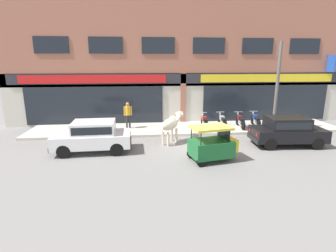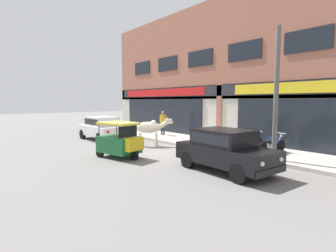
{
  "view_description": "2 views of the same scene",
  "coord_description": "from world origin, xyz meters",
  "px_view_note": "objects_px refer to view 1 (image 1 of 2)",
  "views": [
    {
      "loc": [
        -2.68,
        -11.93,
        4.15
      ],
      "look_at": [
        -1.43,
        1.0,
        0.93
      ],
      "focal_mm": 28.0,
      "sensor_mm": 36.0,
      "label": 1
    },
    {
      "loc": [
        10.11,
        -7.1,
        2.45
      ],
      "look_at": [
        0.35,
        1.0,
        1.22
      ],
      "focal_mm": 28.0,
      "sensor_mm": 36.0,
      "label": 2
    }
  ],
  "objects_px": {
    "car_0": "(93,135)",
    "car_1": "(287,130)",
    "auto_rickshaw": "(213,146)",
    "motorcycle_1": "(222,121)",
    "cow": "(171,124)",
    "motorcycle_2": "(240,121)",
    "utility_pole": "(277,87)",
    "motorcycle_0": "(204,122)",
    "pedestrian": "(128,112)",
    "motorcycle_3": "(256,120)"
  },
  "relations": [
    {
      "from": "car_0",
      "to": "car_1",
      "type": "height_order",
      "value": "same"
    },
    {
      "from": "car_1",
      "to": "auto_rickshaw",
      "type": "xyz_separation_m",
      "value": [
        -4.26,
        -1.68,
        -0.15
      ]
    },
    {
      "from": "car_0",
      "to": "motorcycle_1",
      "type": "relative_size",
      "value": 2.02
    },
    {
      "from": "cow",
      "to": "auto_rickshaw",
      "type": "distance_m",
      "value": 3.08
    },
    {
      "from": "motorcycle_2",
      "to": "auto_rickshaw",
      "type": "bearing_deg",
      "value": -121.91
    },
    {
      "from": "cow",
      "to": "utility_pole",
      "type": "bearing_deg",
      "value": 12.64
    },
    {
      "from": "cow",
      "to": "motorcycle_0",
      "type": "height_order",
      "value": "cow"
    },
    {
      "from": "motorcycle_2",
      "to": "utility_pole",
      "type": "bearing_deg",
      "value": -27.89
    },
    {
      "from": "utility_pole",
      "to": "motorcycle_1",
      "type": "bearing_deg",
      "value": 161.16
    },
    {
      "from": "pedestrian",
      "to": "utility_pole",
      "type": "distance_m",
      "value": 8.85
    },
    {
      "from": "auto_rickshaw",
      "to": "motorcycle_1",
      "type": "xyz_separation_m",
      "value": [
        1.97,
        5.04,
        -0.12
      ]
    },
    {
      "from": "motorcycle_1",
      "to": "pedestrian",
      "type": "relative_size",
      "value": 1.13
    },
    {
      "from": "car_0",
      "to": "motorcycle_3",
      "type": "relative_size",
      "value": 2.02
    },
    {
      "from": "car_1",
      "to": "motorcycle_2",
      "type": "relative_size",
      "value": 2.03
    },
    {
      "from": "motorcycle_1",
      "to": "motorcycle_2",
      "type": "relative_size",
      "value": 1.0
    },
    {
      "from": "auto_rickshaw",
      "to": "motorcycle_3",
      "type": "xyz_separation_m",
      "value": [
        4.13,
        5.09,
        -0.12
      ]
    },
    {
      "from": "car_1",
      "to": "pedestrian",
      "type": "xyz_separation_m",
      "value": [
        -8.09,
        3.72,
        0.32
      ]
    },
    {
      "from": "cow",
      "to": "motorcycle_2",
      "type": "xyz_separation_m",
      "value": [
        4.59,
        2.3,
        -0.47
      ]
    },
    {
      "from": "pedestrian",
      "to": "motorcycle_3",
      "type": "bearing_deg",
      "value": -2.3
    },
    {
      "from": "motorcycle_1",
      "to": "utility_pole",
      "type": "distance_m",
      "value": 3.67
    },
    {
      "from": "motorcycle_2",
      "to": "utility_pole",
      "type": "relative_size",
      "value": 0.36
    },
    {
      "from": "car_1",
      "to": "auto_rickshaw",
      "type": "distance_m",
      "value": 4.58
    },
    {
      "from": "motorcycle_0",
      "to": "motorcycle_1",
      "type": "distance_m",
      "value": 1.16
    },
    {
      "from": "motorcycle_3",
      "to": "motorcycle_0",
      "type": "bearing_deg",
      "value": -177.69
    },
    {
      "from": "car_1",
      "to": "motorcycle_0",
      "type": "height_order",
      "value": "car_1"
    },
    {
      "from": "motorcycle_0",
      "to": "car_1",
      "type": "bearing_deg",
      "value": -43.5
    },
    {
      "from": "motorcycle_2",
      "to": "pedestrian",
      "type": "height_order",
      "value": "pedestrian"
    },
    {
      "from": "motorcycle_0",
      "to": "motorcycle_3",
      "type": "xyz_separation_m",
      "value": [
        3.32,
        0.13,
        0.0
      ]
    },
    {
      "from": "auto_rickshaw",
      "to": "motorcycle_0",
      "type": "bearing_deg",
      "value": 80.67
    },
    {
      "from": "motorcycle_2",
      "to": "utility_pole",
      "type": "height_order",
      "value": "utility_pole"
    },
    {
      "from": "motorcycle_3",
      "to": "pedestrian",
      "type": "height_order",
      "value": "pedestrian"
    },
    {
      "from": "car_0",
      "to": "motorcycle_1",
      "type": "height_order",
      "value": "car_0"
    },
    {
      "from": "car_0",
      "to": "car_1",
      "type": "xyz_separation_m",
      "value": [
        9.52,
        0.03,
        0.0
      ]
    },
    {
      "from": "car_1",
      "to": "motorcycle_1",
      "type": "height_order",
      "value": "car_1"
    },
    {
      "from": "cow",
      "to": "auto_rickshaw",
      "type": "relative_size",
      "value": 0.87
    },
    {
      "from": "motorcycle_3",
      "to": "car_1",
      "type": "bearing_deg",
      "value": -87.83
    },
    {
      "from": "motorcycle_2",
      "to": "pedestrian",
      "type": "relative_size",
      "value": 1.13
    },
    {
      "from": "motorcycle_0",
      "to": "pedestrian",
      "type": "relative_size",
      "value": 1.13
    },
    {
      "from": "pedestrian",
      "to": "cow",
      "type": "bearing_deg",
      "value": -49.55
    },
    {
      "from": "cow",
      "to": "motorcycle_0",
      "type": "bearing_deg",
      "value": 44.69
    },
    {
      "from": "car_0",
      "to": "pedestrian",
      "type": "distance_m",
      "value": 4.03
    },
    {
      "from": "motorcycle_0",
      "to": "motorcycle_3",
      "type": "bearing_deg",
      "value": 2.31
    },
    {
      "from": "car_0",
      "to": "motorcycle_1",
      "type": "bearing_deg",
      "value": 25.1
    },
    {
      "from": "motorcycle_1",
      "to": "motorcycle_3",
      "type": "distance_m",
      "value": 2.16
    },
    {
      "from": "pedestrian",
      "to": "motorcycle_0",
      "type": "bearing_deg",
      "value": -5.58
    },
    {
      "from": "motorcycle_3",
      "to": "pedestrian",
      "type": "bearing_deg",
      "value": 177.7
    },
    {
      "from": "car_1",
      "to": "pedestrian",
      "type": "bearing_deg",
      "value": 155.28
    },
    {
      "from": "cow",
      "to": "car_1",
      "type": "relative_size",
      "value": 0.5
    },
    {
      "from": "motorcycle_3",
      "to": "utility_pole",
      "type": "xyz_separation_m",
      "value": [
        0.65,
        -1.01,
        2.16
      ]
    },
    {
      "from": "auto_rickshaw",
      "to": "pedestrian",
      "type": "height_order",
      "value": "pedestrian"
    }
  ]
}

